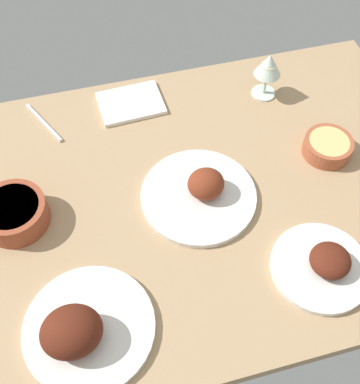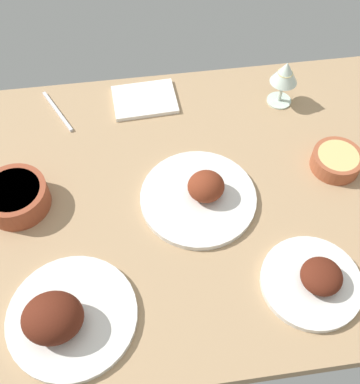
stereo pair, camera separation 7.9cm
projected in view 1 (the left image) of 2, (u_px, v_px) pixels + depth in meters
The scene contains 9 objects.
dining_table at pixel (180, 201), 119.77cm from camera, with size 140.00×90.00×4.00cm, color tan.
plate_far_side at pixel (81, 330), 95.56cm from camera, with size 27.60×27.60×10.19cm.
plate_center_main at pixel (324, 265), 105.26cm from camera, with size 22.34×22.34×6.66cm.
plate_near_viewer at pixel (201, 193), 116.39cm from camera, with size 28.68×28.68×8.49cm.
bowl_potatoes at pixel (14, 213), 111.30cm from camera, with size 15.73×15.73×6.40cm.
bowl_pasta at pixel (328, 146), 124.25cm from camera, with size 12.72×12.72×4.56cm.
wine_glass at pixel (268, 67), 130.95cm from camera, with size 7.60×7.60×14.00cm.
folded_napkin at pixel (131, 103), 135.98cm from camera, with size 17.95×13.47×1.20cm, color white.
fork_loose at pixel (44, 123), 131.94cm from camera, with size 17.87×0.90×0.80cm, color silver.
Camera 1 is at (17.03, 64.42, 101.55)cm, focal length 44.39 mm.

